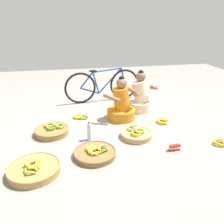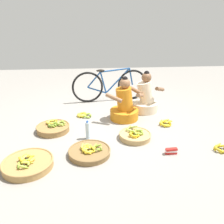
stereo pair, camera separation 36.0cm
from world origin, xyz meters
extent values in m
plane|color=gray|center=(0.00, 0.00, 0.00)|extent=(10.00, 10.00, 0.00)
cylinder|color=orange|center=(0.27, 0.30, 0.09)|extent=(0.52, 0.52, 0.18)
cylinder|color=orange|center=(0.27, 0.30, 0.39)|extent=(0.36, 0.32, 0.44)
sphere|color=#8C6042|center=(0.27, 0.30, 0.68)|extent=(0.19, 0.19, 0.19)
sphere|color=black|center=(0.27, 0.30, 0.75)|extent=(0.10, 0.10, 0.10)
cylinder|color=#8C6042|center=(0.07, 0.15, 0.47)|extent=(0.31, 0.20, 0.16)
cylinder|color=#8C6042|center=(0.54, 0.24, 0.47)|extent=(0.21, 0.30, 0.16)
cylinder|color=beige|center=(0.74, 0.66, 0.09)|extent=(0.52, 0.52, 0.18)
cylinder|color=beige|center=(0.74, 0.66, 0.39)|extent=(0.38, 0.29, 0.47)
sphere|color=brown|center=(0.74, 0.66, 0.69)|extent=(0.19, 0.19, 0.19)
sphere|color=black|center=(0.74, 0.66, 0.76)|extent=(0.10, 0.10, 0.10)
cylinder|color=brown|center=(0.50, 0.54, 0.48)|extent=(0.28, 0.25, 0.16)
cylinder|color=brown|center=(0.99, 0.56, 0.48)|extent=(0.26, 0.28, 0.16)
torus|color=black|center=(-0.40, 1.27, 0.34)|extent=(0.68, 0.13, 0.68)
torus|color=black|center=(0.61, 1.40, 0.34)|extent=(0.68, 0.13, 0.68)
cylinder|color=#1E4C8C|center=(0.27, 1.36, 0.45)|extent=(0.55, 0.10, 0.55)
cylinder|color=#1E4C8C|center=(-0.05, 1.31, 0.43)|extent=(0.15, 0.05, 0.49)
cylinder|color=#1E4C8C|center=(0.21, 1.35, 0.69)|extent=(0.65, 0.11, 0.08)
cylinder|color=#1E4C8C|center=(-0.20, 1.30, 0.27)|extent=(0.42, 0.08, 0.18)
cylinder|color=#1E4C8C|center=(-0.26, 1.29, 0.50)|extent=(0.32, 0.07, 0.35)
cylinder|color=#1E4C8C|center=(0.57, 1.39, 0.53)|extent=(0.11, 0.05, 0.38)
ellipsoid|color=black|center=(-0.11, 1.31, 0.70)|extent=(0.18, 0.08, 0.05)
cylinder|color=#A87F47|center=(-1.13, -1.07, 0.04)|extent=(0.62, 0.62, 0.09)
torus|color=#A87F47|center=(-1.13, -1.07, 0.09)|extent=(0.63, 0.63, 0.02)
ellipsoid|color=yellow|center=(-1.06, -1.08, 0.12)|extent=(0.05, 0.15, 0.08)
ellipsoid|color=yellow|center=(-1.11, -1.01, 0.12)|extent=(0.15, 0.07, 0.08)
ellipsoid|color=yellow|center=(-1.18, -1.04, 0.11)|extent=(0.11, 0.14, 0.06)
ellipsoid|color=yellow|center=(-1.19, -1.10, 0.12)|extent=(0.09, 0.15, 0.09)
ellipsoid|color=yellow|center=(-1.11, -1.14, 0.11)|extent=(0.15, 0.07, 0.06)
sphere|color=#382D19|center=(-1.13, -1.07, 0.12)|extent=(0.03, 0.03, 0.03)
ellipsoid|color=gold|center=(-1.10, -1.06, 0.12)|extent=(0.06, 0.14, 0.07)
ellipsoid|color=gold|center=(-1.13, -1.00, 0.11)|extent=(0.14, 0.09, 0.06)
ellipsoid|color=gold|center=(-1.20, -1.01, 0.11)|extent=(0.12, 0.13, 0.06)
ellipsoid|color=gold|center=(-1.19, -1.09, 0.12)|extent=(0.13, 0.12, 0.09)
ellipsoid|color=gold|center=(-1.14, -1.11, 0.12)|extent=(0.14, 0.07, 0.07)
sphere|color=#382D19|center=(-1.15, -1.05, 0.12)|extent=(0.04, 0.04, 0.04)
ellipsoid|color=#8CAD38|center=(-1.09, -1.16, 0.12)|extent=(0.05, 0.13, 0.07)
ellipsoid|color=#8CAD38|center=(-1.16, -1.11, 0.12)|extent=(0.13, 0.05, 0.07)
ellipsoid|color=#8CAD38|center=(-1.21, -1.18, 0.11)|extent=(0.06, 0.14, 0.05)
ellipsoid|color=#8CAD38|center=(-1.14, -1.23, 0.12)|extent=(0.13, 0.05, 0.08)
sphere|color=#382D19|center=(-1.15, -1.17, 0.11)|extent=(0.03, 0.03, 0.03)
cylinder|color=olive|center=(-0.97, -0.09, 0.04)|extent=(0.53, 0.53, 0.09)
torus|color=olive|center=(-0.97, -0.09, 0.09)|extent=(0.54, 0.54, 0.02)
ellipsoid|color=#9EB747|center=(-0.78, -0.06, 0.12)|extent=(0.03, 0.12, 0.08)
ellipsoid|color=#9EB747|center=(-0.80, -0.01, 0.11)|extent=(0.12, 0.10, 0.06)
ellipsoid|color=#9EB747|center=(-0.85, 0.00, 0.12)|extent=(0.12, 0.06, 0.08)
ellipsoid|color=#9EB747|center=(-0.89, -0.04, 0.12)|extent=(0.06, 0.13, 0.06)
ellipsoid|color=#9EB747|center=(-0.88, -0.07, 0.12)|extent=(0.07, 0.12, 0.07)
ellipsoid|color=#9EB747|center=(-0.84, -0.11, 0.12)|extent=(0.12, 0.05, 0.07)
ellipsoid|color=#9EB747|center=(-0.81, -0.10, 0.12)|extent=(0.12, 0.08, 0.07)
sphere|color=#382D19|center=(-0.83, -0.06, 0.12)|extent=(0.03, 0.03, 0.03)
ellipsoid|color=yellow|center=(-0.93, 0.02, 0.12)|extent=(0.05, 0.15, 0.08)
ellipsoid|color=yellow|center=(-0.95, 0.05, 0.12)|extent=(0.12, 0.13, 0.09)
ellipsoid|color=yellow|center=(-1.00, 0.07, 0.11)|extent=(0.15, 0.03, 0.06)
ellipsoid|color=yellow|center=(-1.05, 0.05, 0.11)|extent=(0.11, 0.14, 0.06)
ellipsoid|color=yellow|center=(-1.05, -0.03, 0.12)|extent=(0.11, 0.14, 0.06)
ellipsoid|color=yellow|center=(-1.02, -0.06, 0.12)|extent=(0.15, 0.08, 0.08)
ellipsoid|color=yellow|center=(-0.97, -0.05, 0.12)|extent=(0.15, 0.09, 0.08)
sphere|color=#382D19|center=(-1.00, 0.01, 0.12)|extent=(0.03, 0.03, 0.03)
ellipsoid|color=olive|center=(-0.92, -0.10, 0.12)|extent=(0.04, 0.12, 0.07)
ellipsoid|color=olive|center=(-0.95, -0.05, 0.12)|extent=(0.12, 0.09, 0.08)
ellipsoid|color=olive|center=(-0.98, -0.05, 0.12)|extent=(0.12, 0.05, 0.07)
ellipsoid|color=olive|center=(-1.02, -0.07, 0.11)|extent=(0.09, 0.12, 0.06)
ellipsoid|color=olive|center=(-1.02, -0.12, 0.11)|extent=(0.07, 0.12, 0.05)
ellipsoid|color=olive|center=(-0.98, -0.15, 0.12)|extent=(0.12, 0.04, 0.08)
ellipsoid|color=olive|center=(-0.94, -0.14, 0.12)|extent=(0.11, 0.10, 0.08)
sphere|color=#382D19|center=(-0.97, -0.10, 0.12)|extent=(0.03, 0.03, 0.03)
cylinder|color=tan|center=(0.34, -0.46, 0.04)|extent=(0.48, 0.48, 0.08)
torus|color=tan|center=(0.34, -0.46, 0.08)|extent=(0.50, 0.50, 0.02)
ellipsoid|color=#8CAD38|center=(0.44, -0.46, 0.10)|extent=(0.05, 0.14, 0.07)
ellipsoid|color=#8CAD38|center=(0.40, -0.41, 0.11)|extent=(0.14, 0.09, 0.07)
ellipsoid|color=#8CAD38|center=(0.33, -0.43, 0.10)|extent=(0.12, 0.13, 0.06)
ellipsoid|color=#8CAD38|center=(0.33, -0.50, 0.11)|extent=(0.11, 0.13, 0.09)
ellipsoid|color=#8CAD38|center=(0.40, -0.52, 0.11)|extent=(0.14, 0.08, 0.08)
sphere|color=#382D19|center=(0.38, -0.46, 0.11)|extent=(0.03, 0.03, 0.03)
ellipsoid|color=#9EB747|center=(0.38, -0.36, 0.10)|extent=(0.06, 0.16, 0.07)
ellipsoid|color=#9EB747|center=(0.34, -0.28, 0.11)|extent=(0.15, 0.10, 0.08)
ellipsoid|color=#9EB747|center=(0.26, -0.30, 0.10)|extent=(0.13, 0.13, 0.07)
ellipsoid|color=#9EB747|center=(0.25, -0.39, 0.10)|extent=(0.13, 0.14, 0.06)
ellipsoid|color=#9EB747|center=(0.31, -0.41, 0.11)|extent=(0.16, 0.05, 0.07)
sphere|color=#382D19|center=(0.31, -0.35, 0.10)|extent=(0.03, 0.03, 0.03)
ellipsoid|color=gold|center=(0.37, -0.53, 0.10)|extent=(0.03, 0.13, 0.05)
ellipsoid|color=gold|center=(0.35, -0.48, 0.11)|extent=(0.12, 0.10, 0.08)
ellipsoid|color=gold|center=(0.30, -0.47, 0.11)|extent=(0.13, 0.05, 0.08)
ellipsoid|color=gold|center=(0.25, -0.51, 0.10)|extent=(0.06, 0.13, 0.06)
ellipsoid|color=gold|center=(0.26, -0.56, 0.11)|extent=(0.10, 0.12, 0.08)
ellipsoid|color=gold|center=(0.29, -0.58, 0.11)|extent=(0.13, 0.08, 0.08)
ellipsoid|color=gold|center=(0.34, -0.58, 0.10)|extent=(0.13, 0.08, 0.07)
sphere|color=#382D19|center=(0.31, -0.53, 0.10)|extent=(0.03, 0.03, 0.03)
cylinder|color=brown|center=(-0.37, -0.85, 0.03)|extent=(0.57, 0.57, 0.07)
torus|color=brown|center=(-0.37, -0.85, 0.07)|extent=(0.58, 0.58, 0.02)
ellipsoid|color=#8CAD38|center=(-0.21, -0.85, 0.10)|extent=(0.04, 0.12, 0.07)
ellipsoid|color=#8CAD38|center=(-0.25, -0.80, 0.10)|extent=(0.12, 0.05, 0.07)
ellipsoid|color=#8CAD38|center=(-0.30, -0.81, 0.10)|extent=(0.10, 0.11, 0.07)
ellipsoid|color=#8CAD38|center=(-0.31, -0.87, 0.09)|extent=(0.08, 0.12, 0.06)
ellipsoid|color=#8CAD38|center=(-0.23, -0.89, 0.10)|extent=(0.12, 0.09, 0.07)
sphere|color=#382D19|center=(-0.26, -0.85, 0.09)|extent=(0.03, 0.03, 0.03)
ellipsoid|color=yellow|center=(-0.37, -0.81, 0.09)|extent=(0.04, 0.12, 0.06)
ellipsoid|color=yellow|center=(-0.40, -0.76, 0.10)|extent=(0.12, 0.07, 0.06)
ellipsoid|color=yellow|center=(-0.44, -0.77, 0.09)|extent=(0.12, 0.08, 0.06)
ellipsoid|color=yellow|center=(-0.47, -0.80, 0.10)|extent=(0.06, 0.12, 0.08)
ellipsoid|color=yellow|center=(-0.45, -0.85, 0.10)|extent=(0.12, 0.09, 0.07)
ellipsoid|color=yellow|center=(-0.40, -0.86, 0.09)|extent=(0.12, 0.07, 0.05)
sphere|color=#382D19|center=(-0.42, -0.81, 0.10)|extent=(0.03, 0.03, 0.03)
ellipsoid|color=yellow|center=(-0.31, -0.87, 0.10)|extent=(0.05, 0.15, 0.09)
ellipsoid|color=yellow|center=(-0.33, -0.83, 0.10)|extent=(0.13, 0.13, 0.07)
ellipsoid|color=yellow|center=(-0.40, -0.82, 0.10)|extent=(0.15, 0.09, 0.07)
ellipsoid|color=yellow|center=(-0.44, -0.86, 0.10)|extent=(0.08, 0.15, 0.08)
ellipsoid|color=yellow|center=(-0.44, -0.91, 0.10)|extent=(0.09, 0.15, 0.07)
ellipsoid|color=yellow|center=(-0.40, -0.94, 0.10)|extent=(0.15, 0.10, 0.07)
ellipsoid|color=yellow|center=(-0.35, -0.94, 0.10)|extent=(0.15, 0.10, 0.06)
sphere|color=#382D19|center=(-0.38, -0.88, 0.10)|extent=(0.03, 0.03, 0.03)
ellipsoid|color=gold|center=(1.55, -0.93, 0.03)|extent=(0.05, 0.16, 0.06)
ellipsoid|color=gold|center=(1.51, -0.86, 0.03)|extent=(0.15, 0.10, 0.09)
ellipsoid|color=gold|center=(1.46, -0.85, 0.03)|extent=(0.15, 0.08, 0.09)
ellipsoid|color=gold|center=(1.42, -0.88, 0.02)|extent=(0.11, 0.15, 0.06)
ellipsoid|color=gold|center=(1.42, -0.95, 0.03)|extent=(0.10, 0.15, 0.09)
ellipsoid|color=gold|center=(1.45, -0.98, 0.03)|extent=(0.15, 0.09, 0.09)
ellipsoid|color=gold|center=(1.51, -0.98, 0.03)|extent=(0.16, 0.10, 0.07)
sphere|color=#382D19|center=(1.48, -0.92, 0.03)|extent=(0.03, 0.03, 0.03)
ellipsoid|color=gold|center=(1.02, -0.05, 0.04)|extent=(0.04, 0.16, 0.10)
ellipsoid|color=gold|center=(0.99, 0.01, 0.03)|extent=(0.15, 0.13, 0.08)
ellipsoid|color=gold|center=(0.93, 0.02, 0.04)|extent=(0.16, 0.08, 0.10)
ellipsoid|color=gold|center=(0.88, -0.02, 0.04)|extent=(0.10, 0.16, 0.10)
ellipsoid|color=gold|center=(0.89, -0.09, 0.03)|extent=(0.12, 0.16, 0.08)
ellipsoid|color=gold|center=(0.94, -0.12, 0.03)|extent=(0.17, 0.05, 0.08)
ellipsoid|color=gold|center=(0.98, -0.11, 0.03)|extent=(0.16, 0.11, 0.07)
sphere|color=#382D19|center=(0.95, -0.05, 0.03)|extent=(0.04, 0.04, 0.04)
ellipsoid|color=yellow|center=(1.07, 0.05, 0.03)|extent=(0.06, 0.13, 0.08)
ellipsoid|color=yellow|center=(1.01, 0.09, 0.03)|extent=(0.13, 0.05, 0.07)
ellipsoid|color=yellow|center=(0.96, 0.03, 0.03)|extent=(0.04, 0.13, 0.07)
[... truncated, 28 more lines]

